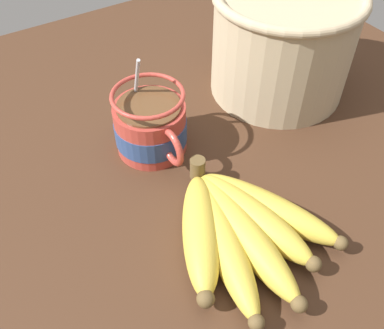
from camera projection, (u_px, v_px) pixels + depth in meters
table at (197, 192)px, 58.28cm from camera, size 105.29×105.29×3.69cm
coffee_mug at (151, 127)px, 58.94cm from camera, size 14.39×10.08×13.59cm
banana_bunch at (238, 227)px, 49.66cm from camera, size 22.58×20.28×4.45cm
woven_basket at (282, 41)px, 65.45cm from camera, size 22.46×22.46×16.54cm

